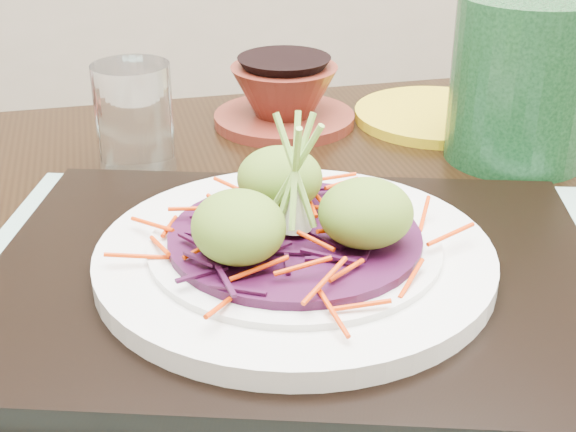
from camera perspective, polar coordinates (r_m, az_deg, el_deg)
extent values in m
cube|color=black|center=(0.61, -2.01, -5.68)|extent=(1.27, 0.85, 0.04)
cube|color=#7DA290|center=(0.57, 0.47, -5.45)|extent=(0.58, 0.51, 0.00)
cube|color=black|center=(0.57, 0.47, -4.44)|extent=(0.50, 0.43, 0.02)
cylinder|color=silver|center=(0.56, 0.48, -2.95)|extent=(0.28, 0.28, 0.01)
cylinder|color=silver|center=(0.55, 0.48, -2.11)|extent=(0.20, 0.20, 0.01)
cylinder|color=#3A0B2C|center=(0.55, 0.48, -1.52)|extent=(0.17, 0.17, 0.01)
ellipsoid|color=olive|center=(0.51, -3.51, -0.82)|extent=(0.07, 0.07, 0.05)
ellipsoid|color=olive|center=(0.53, 5.57, 0.17)|extent=(0.07, 0.07, 0.05)
ellipsoid|color=olive|center=(0.58, -0.57, 2.66)|extent=(0.07, 0.07, 0.05)
cylinder|color=white|center=(0.77, -10.87, 6.83)|extent=(0.09, 0.09, 0.10)
cylinder|color=#5B1F15|center=(0.89, -0.27, 6.94)|extent=(0.18, 0.18, 0.01)
cylinder|color=gold|center=(0.92, 10.52, 7.05)|extent=(0.24, 0.24, 0.01)
cylinder|color=#1D5127|center=(0.81, 16.34, 9.26)|extent=(0.15, 0.15, 0.16)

